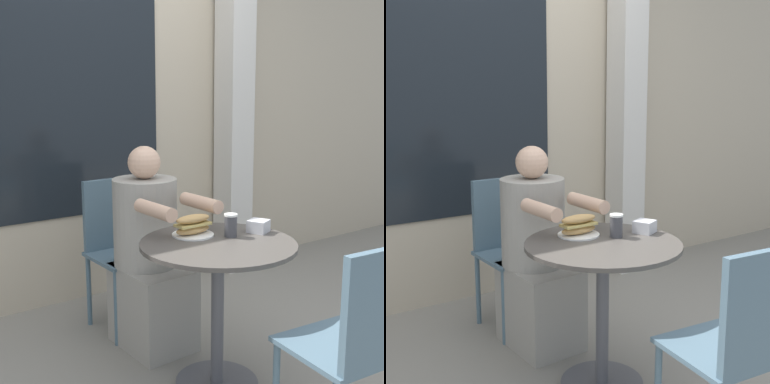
# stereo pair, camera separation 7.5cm
# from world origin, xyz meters

# --- Properties ---
(ground_plane) EXTENTS (8.00, 8.00, 0.00)m
(ground_plane) POSITION_xyz_m (0.00, 0.00, 0.00)
(ground_plane) COLOR gray
(storefront_wall) EXTENTS (8.00, 0.09, 2.80)m
(storefront_wall) POSITION_xyz_m (-0.01, 1.42, 1.40)
(storefront_wall) COLOR #B7A88E
(storefront_wall) RESTS_ON ground_plane
(lattice_pillar) EXTENTS (0.21, 0.21, 2.40)m
(lattice_pillar) POSITION_xyz_m (1.14, 1.25, 1.20)
(lattice_pillar) COLOR beige
(lattice_pillar) RESTS_ON ground_plane
(cafe_table) EXTENTS (0.72, 0.72, 0.71)m
(cafe_table) POSITION_xyz_m (0.00, 0.00, 0.52)
(cafe_table) COLOR #47423D
(cafe_table) RESTS_ON ground_plane
(diner_chair) EXTENTS (0.39, 0.39, 0.87)m
(diner_chair) POSITION_xyz_m (-0.04, 0.89, 0.52)
(diner_chair) COLOR slate
(diner_chair) RESTS_ON ground_plane
(seated_diner) EXTENTS (0.36, 0.62, 1.10)m
(seated_diner) POSITION_xyz_m (-0.04, 0.54, 0.47)
(seated_diner) COLOR gray
(seated_diner) RESTS_ON ground_plane
(empty_chair_across) EXTENTS (0.42, 0.42, 0.87)m
(empty_chair_across) POSITION_xyz_m (0.07, -0.73, 0.52)
(empty_chair_across) COLOR slate
(empty_chair_across) RESTS_ON ground_plane
(sandwich_on_plate) EXTENTS (0.20, 0.20, 0.10)m
(sandwich_on_plate) POSITION_xyz_m (-0.03, 0.16, 0.75)
(sandwich_on_plate) COLOR white
(sandwich_on_plate) RESTS_ON cafe_table
(drink_cup) EXTENTS (0.06, 0.06, 0.11)m
(drink_cup) POSITION_xyz_m (0.10, 0.04, 0.76)
(drink_cup) COLOR #424247
(drink_cup) RESTS_ON cafe_table
(napkin_box) EXTENTS (0.12, 0.12, 0.06)m
(napkin_box) POSITION_xyz_m (0.27, 0.02, 0.74)
(napkin_box) COLOR silver
(napkin_box) RESTS_ON cafe_table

